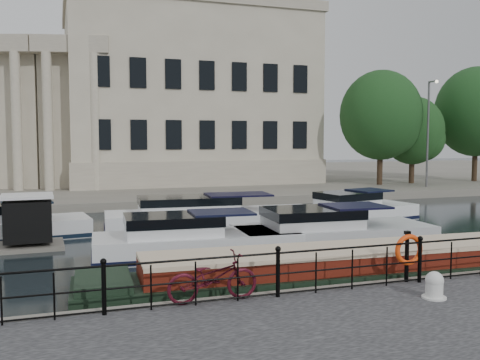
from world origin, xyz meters
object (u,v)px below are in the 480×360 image
bicycle (213,277)px  mooring_bollard (434,286)px  harbour_hut (28,224)px  narrowboat (378,273)px  life_ring_post (409,251)px

bicycle → mooring_bollard: 5.20m
bicycle → harbour_hut: bearing=21.2°
narrowboat → harbour_hut: (-9.94, 9.06, 0.59)m
bicycle → life_ring_post: life_ring_post is taller
narrowboat → harbour_hut: harbour_hut is taller
life_ring_post → harbour_hut: harbour_hut is taller
life_ring_post → harbour_hut: bearing=132.3°
narrowboat → harbour_hut: bearing=140.5°
mooring_bollard → harbour_hut: harbour_hut is taller
mooring_bollard → life_ring_post: 1.49m
bicycle → mooring_bollard: (5.00, -1.43, -0.26)m
bicycle → life_ring_post: (5.27, -0.07, 0.28)m
mooring_bollard → harbour_hut: bearing=128.1°
bicycle → narrowboat: bearing=-75.3°
mooring_bollard → narrowboat: size_ratio=0.04×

